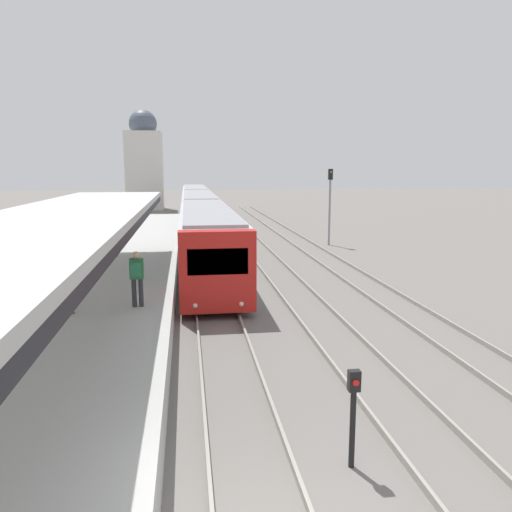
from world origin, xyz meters
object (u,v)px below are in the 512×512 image
at_px(train_near, 199,212).
at_px(signal_post_near, 353,408).
at_px(signal_mast_far, 330,198).
at_px(person_on_platform, 137,274).

distance_m(train_near, signal_post_near, 31.79).
bearing_deg(signal_post_near, signal_mast_far, 74.71).
bearing_deg(person_on_platform, signal_post_near, -59.71).
height_order(signal_post_near, signal_mast_far, signal_mast_far).
bearing_deg(person_on_platform, train_near, 84.25).
height_order(person_on_platform, signal_mast_far, signal_mast_far).
bearing_deg(signal_mast_far, person_on_platform, -122.06).
relative_size(person_on_platform, train_near, 0.04).
distance_m(person_on_platform, train_near, 24.69).
distance_m(signal_post_near, signal_mast_far, 25.59).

